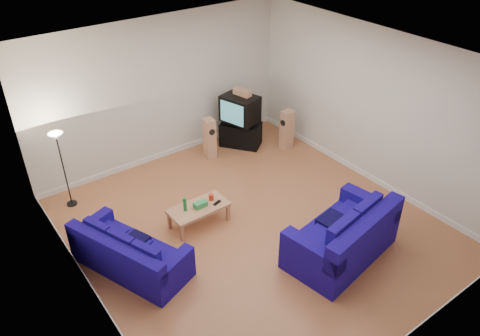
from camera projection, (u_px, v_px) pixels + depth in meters
room at (254, 156)px, 7.85m from camera, size 6.01×6.51×3.21m
sofa_three_seat at (129, 256)px, 7.63m from camera, size 1.51×2.16×0.77m
sofa_loveseat at (344, 239)px, 7.84m from camera, size 2.11×1.40×0.98m
coffee_table at (199, 209)px, 8.58m from camera, size 1.11×0.56×0.40m
bottle at (185, 204)px, 8.39m from camera, size 0.08×0.08×0.27m
tissue_box at (200, 204)px, 8.53m from camera, size 0.25×0.13×0.10m
red_canister at (211, 197)px, 8.69m from camera, size 0.11×0.11×0.13m
remote at (217, 203)px, 8.63m from camera, size 0.18×0.10×0.02m
tv_stand at (241, 134)px, 11.14m from camera, size 0.97×1.06×0.57m
av_receiver at (242, 122)px, 10.94m from camera, size 0.51×0.54×0.10m
television at (240, 109)px, 10.71m from camera, size 0.79×0.93×0.62m
centre_speaker at (242, 92)px, 10.56m from camera, size 0.27×0.46×0.15m
speaker_left at (210, 138)px, 10.58m from camera, size 0.26×0.32×0.95m
speaker_right at (287, 130)px, 10.92m from camera, size 0.31×0.25×0.95m
floor_lamp at (58, 147)px, 8.57m from camera, size 0.27×0.27×1.59m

